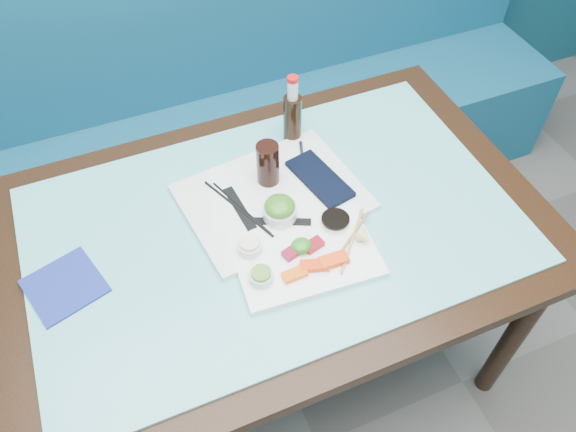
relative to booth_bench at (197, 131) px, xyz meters
name	(u,v)px	position (x,y,z in m)	size (l,w,h in m)	color
booth_bench	(197,131)	(0.00, 0.00, 0.00)	(3.00, 0.56, 1.17)	navy
dining_table	(274,244)	(0.00, -0.84, 0.29)	(1.40, 0.90, 0.75)	black
glass_top	(274,224)	(0.00, -0.84, 0.38)	(1.22, 0.76, 0.01)	#5FBDBE
sashimi_plate	(305,254)	(0.03, -0.96, 0.39)	(0.34, 0.24, 0.02)	white
salmon_left	(295,274)	(-0.02, -1.02, 0.41)	(0.06, 0.03, 0.01)	#FC5A0A
salmon_mid	(313,266)	(0.03, -1.01, 0.41)	(0.06, 0.03, 0.02)	#F23609
salmon_right	(334,260)	(0.08, -1.02, 0.41)	(0.07, 0.03, 0.02)	#FF420A
tuna_left	(292,252)	(0.00, -0.96, 0.41)	(0.05, 0.03, 0.02)	maroon
tuna_right	(313,245)	(0.06, -0.96, 0.41)	(0.05, 0.03, 0.02)	maroon
seaweed_garnish	(301,246)	(0.03, -0.95, 0.41)	(0.05, 0.05, 0.03)	#297B1C
ramekin_wasabi	(261,277)	(-0.09, -1.00, 0.41)	(0.06, 0.06, 0.02)	silver
wasabi_fill	(261,273)	(-0.09, -1.00, 0.43)	(0.05, 0.05, 0.01)	#5F912E
ramekin_ginger	(250,247)	(-0.09, -0.91, 0.41)	(0.06, 0.06, 0.02)	silver
ginger_fill	(249,243)	(-0.09, -0.91, 0.43)	(0.05, 0.05, 0.01)	#FFE6D1
soy_dish	(335,222)	(0.14, -0.91, 0.41)	(0.07, 0.07, 0.01)	white
soy_fill	(335,219)	(0.14, -0.91, 0.42)	(0.07, 0.07, 0.01)	black
lemon_wedge	(365,237)	(0.18, -0.99, 0.42)	(0.04, 0.04, 0.03)	#FFF078
chopstick_sleeve	(282,222)	(0.02, -0.86, 0.40)	(0.14, 0.02, 0.00)	black
wooden_chopstick_a	(349,241)	(0.14, -0.98, 0.40)	(0.01, 0.01, 0.21)	#9C6949
wooden_chopstick_b	(352,240)	(0.15, -0.98, 0.40)	(0.01, 0.01, 0.21)	tan
serving_tray	(273,197)	(0.03, -0.76, 0.39)	(0.45, 0.34, 0.02)	white
paper_placemat	(273,195)	(0.03, -0.76, 0.40)	(0.32, 0.23, 0.00)	white
seaweed_bowl	(280,212)	(0.02, -0.84, 0.42)	(0.09, 0.09, 0.03)	silver
seaweed_salad	(280,206)	(0.02, -0.84, 0.44)	(0.08, 0.08, 0.04)	#34771B
cola_glass	(268,164)	(0.04, -0.71, 0.46)	(0.06, 0.06, 0.12)	black
navy_pouch	(320,179)	(0.16, -0.76, 0.41)	(0.09, 0.20, 0.02)	black
fork	(302,154)	(0.16, -0.66, 0.41)	(0.01, 0.01, 0.10)	silver
black_chopstick_a	(238,208)	(-0.07, -0.77, 0.40)	(0.01, 0.01, 0.26)	black
black_chopstick_b	(241,207)	(-0.06, -0.77, 0.40)	(0.01, 0.01, 0.23)	black
tray_sleeve	(240,208)	(-0.07, -0.77, 0.40)	(0.03, 0.16, 0.00)	black
cola_bottle_body	(292,119)	(0.17, -0.57, 0.46)	(0.05, 0.05, 0.15)	black
cola_bottle_neck	(293,90)	(0.17, -0.57, 0.56)	(0.03, 0.03, 0.06)	silver
cola_bottle_cap	(293,79)	(0.17, -0.57, 0.59)	(0.03, 0.03, 0.01)	red
blue_napkin	(65,286)	(-0.52, -0.83, 0.39)	(0.16, 0.16, 0.01)	navy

